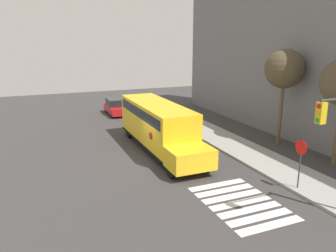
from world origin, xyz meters
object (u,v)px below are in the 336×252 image
Objects in this scene: school_bus at (158,124)px; stop_sign at (300,157)px; parked_car at (116,107)px; tree_far_sidewalk at (284,69)px.

stop_sign is at bearing 25.19° from school_bus.
tree_far_sidewalk is at bearing 30.40° from parked_car.
stop_sign is 0.39× the size of tree_far_sidewalk.
school_bus is at bearing -0.23° from parked_car.
tree_far_sidewalk is (-6.44, 4.33, 3.61)m from stop_sign.
parked_car is at bearing -168.90° from stop_sign.
school_bus is 1.56× the size of tree_far_sidewalk.
parked_car is at bearing -149.60° from tree_far_sidewalk.
parked_car is at bearing 179.77° from school_bus.
school_bus reaches higher than parked_car.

